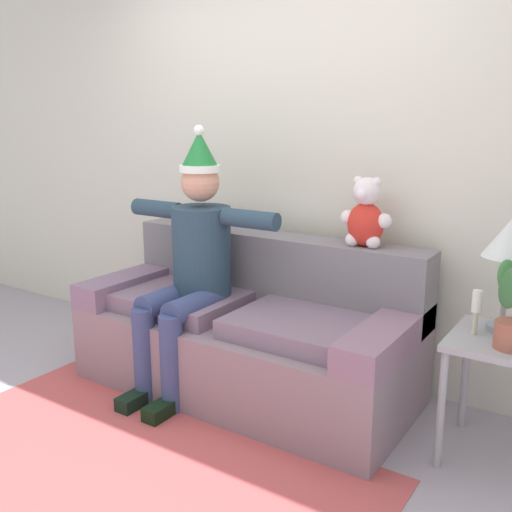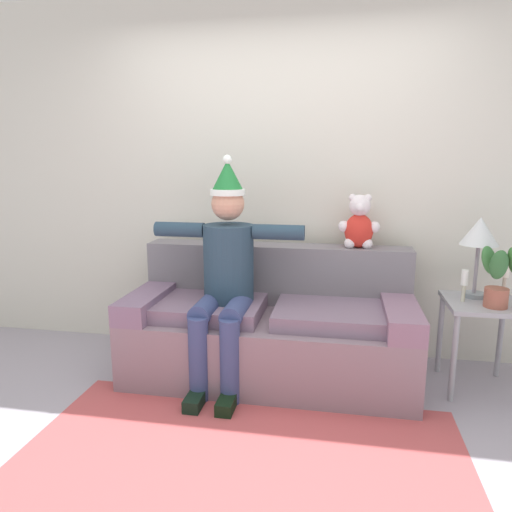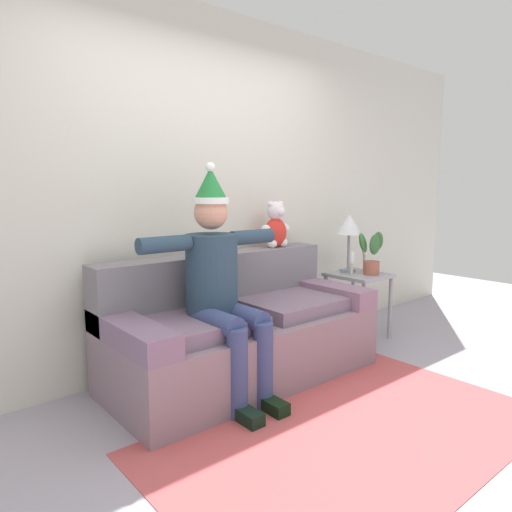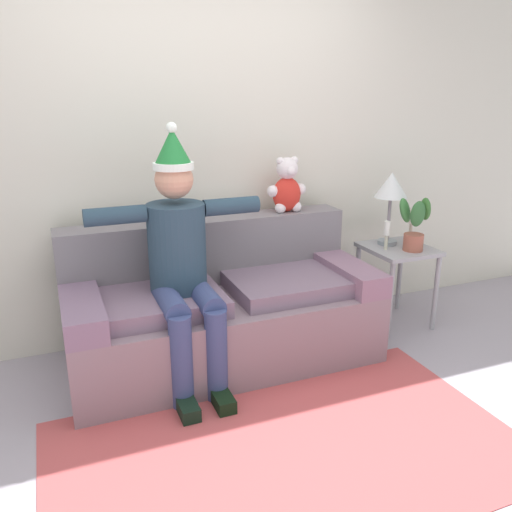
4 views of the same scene
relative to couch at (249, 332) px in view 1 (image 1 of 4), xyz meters
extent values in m
plane|color=#A199A6|center=(0.00, -1.04, -0.34)|extent=(10.00, 10.00, 0.00)
cube|color=beige|center=(0.00, 0.51, 1.01)|extent=(7.00, 0.10, 2.70)
cube|color=gray|center=(0.00, -0.05, -0.12)|extent=(1.93, 0.87, 0.44)
cube|color=slate|center=(0.00, 0.26, 0.32)|extent=(1.93, 0.24, 0.43)
cube|color=slate|center=(-0.85, -0.05, 0.18)|extent=(0.22, 0.87, 0.15)
cube|color=gray|center=(0.85, -0.05, 0.18)|extent=(0.22, 0.87, 0.15)
cube|color=slate|center=(-0.43, -0.10, 0.15)|extent=(0.77, 0.61, 0.10)
cube|color=slate|center=(0.43, -0.10, 0.15)|extent=(0.77, 0.61, 0.10)
cylinder|color=#283E51|center=(-0.28, -0.07, 0.46)|extent=(0.34, 0.34, 0.52)
sphere|color=tan|center=(-0.28, -0.07, 0.86)|extent=(0.22, 0.22, 0.22)
cylinder|color=white|center=(-0.28, -0.07, 0.94)|extent=(0.23, 0.23, 0.04)
cone|color=#207935|center=(-0.28, -0.07, 1.05)|extent=(0.21, 0.21, 0.20)
sphere|color=white|center=(-0.28, -0.07, 1.15)|extent=(0.06, 0.06, 0.06)
cylinder|color=#384474|center=(-0.38, -0.27, 0.20)|extent=(0.14, 0.40, 0.14)
cylinder|color=#384474|center=(-0.38, -0.47, -0.07)|extent=(0.13, 0.13, 0.54)
cube|color=black|center=(-0.38, -0.55, -0.30)|extent=(0.10, 0.24, 0.08)
cylinder|color=#384474|center=(-0.18, -0.27, 0.20)|extent=(0.14, 0.40, 0.14)
cylinder|color=#384474|center=(-0.18, -0.47, -0.07)|extent=(0.13, 0.13, 0.54)
cube|color=black|center=(-0.18, -0.55, -0.30)|extent=(0.10, 0.24, 0.08)
cylinder|color=#283E51|center=(-0.62, -0.07, 0.68)|extent=(0.34, 0.10, 0.10)
cylinder|color=#283E51|center=(0.06, -0.07, 0.68)|extent=(0.34, 0.10, 0.10)
ellipsoid|color=red|center=(0.58, 0.26, 0.66)|extent=(0.20, 0.16, 0.24)
sphere|color=white|center=(0.58, 0.26, 0.84)|extent=(0.15, 0.15, 0.15)
sphere|color=white|center=(0.58, 0.20, 0.83)|extent=(0.07, 0.07, 0.07)
sphere|color=white|center=(0.53, 0.26, 0.89)|extent=(0.05, 0.05, 0.05)
sphere|color=white|center=(0.64, 0.26, 0.89)|extent=(0.05, 0.05, 0.05)
sphere|color=white|center=(0.48, 0.26, 0.69)|extent=(0.08, 0.08, 0.08)
sphere|color=white|center=(0.52, 0.23, 0.57)|extent=(0.08, 0.08, 0.08)
sphere|color=white|center=(0.69, 0.26, 0.69)|extent=(0.08, 0.08, 0.08)
sphere|color=white|center=(0.64, 0.23, 0.57)|extent=(0.08, 0.08, 0.08)
cube|color=#9C9CA3|center=(1.37, 0.01, 0.24)|extent=(0.46, 0.48, 0.03)
cylinder|color=#9C9CA3|center=(1.17, -0.20, -0.06)|extent=(0.04, 0.04, 0.57)
cylinder|color=#9C9CA3|center=(1.17, 0.22, -0.06)|extent=(0.04, 0.04, 0.57)
cylinder|color=gray|center=(1.34, 0.11, 0.27)|extent=(0.14, 0.14, 0.03)
cylinder|color=#968C99|center=(1.34, 0.11, 0.45)|extent=(0.02, 0.02, 0.32)
cone|color=silver|center=(1.34, 0.11, 0.70)|extent=(0.24, 0.24, 0.18)
cylinder|color=#9E5544|center=(1.41, -0.10, 0.32)|extent=(0.14, 0.14, 0.12)
ellipsoid|color=#367238|center=(1.37, -0.03, 0.54)|extent=(0.16, 0.13, 0.20)
ellipsoid|color=#306233|center=(1.40, -0.14, 0.53)|extent=(0.14, 0.10, 0.19)
cylinder|color=beige|center=(1.24, -0.01, 0.31)|extent=(0.02, 0.02, 0.11)
cylinder|color=white|center=(1.24, -0.01, 0.42)|extent=(0.04, 0.04, 0.10)
cube|color=#BB4E50|center=(0.00, -1.04, -0.34)|extent=(2.30, 1.36, 0.01)
camera|label=1|loc=(1.77, -2.60, 1.22)|focal=40.19mm
camera|label=2|loc=(0.46, -3.07, 1.15)|focal=32.71mm
camera|label=3|loc=(-1.97, -2.54, 1.02)|focal=32.43mm
camera|label=4|loc=(-0.96, -2.98, 1.34)|focal=36.67mm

